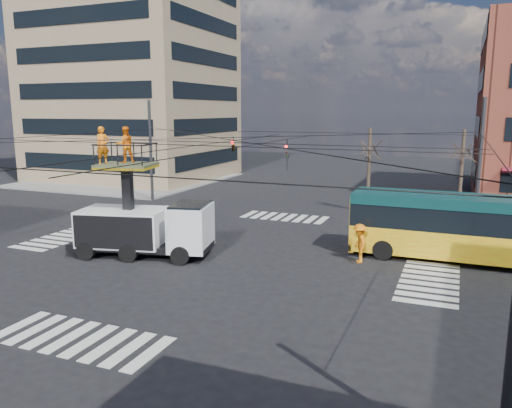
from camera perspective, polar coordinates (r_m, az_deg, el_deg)
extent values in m
plane|color=black|center=(25.24, -4.20, -5.95)|extent=(120.00, 120.00, 0.00)
cube|color=slate|center=(53.69, -14.37, 2.68)|extent=(18.00, 18.00, 0.12)
cube|color=#977C60|center=(56.76, -14.06, 18.25)|extent=(18.00, 16.00, 30.00)
cube|color=black|center=(50.18, -18.81, 4.52)|extent=(15.30, 0.12, 1.50)
cube|color=black|center=(51.71, -5.31, 5.21)|extent=(0.12, 13.60, 1.50)
cube|color=black|center=(49.97, -19.04, 8.32)|extent=(15.30, 0.12, 1.50)
cube|color=black|center=(51.51, -5.38, 8.90)|extent=(0.12, 13.60, 1.50)
cube|color=black|center=(49.98, -19.28, 12.14)|extent=(15.30, 0.12, 1.50)
cube|color=black|center=(51.51, -5.44, 12.61)|extent=(0.12, 13.60, 1.50)
cube|color=black|center=(50.21, -19.52, 15.93)|extent=(15.30, 0.12, 1.50)
cube|color=black|center=(51.74, -5.51, 16.30)|extent=(0.12, 13.60, 1.50)
cube|color=black|center=(50.66, -19.77, 19.68)|extent=(15.30, 0.12, 1.50)
cube|color=black|center=(52.18, -5.58, 19.95)|extent=(0.12, 13.60, 1.50)
cube|color=black|center=(45.89, 23.65, 3.82)|extent=(0.12, 13.60, 1.58)
cube|color=black|center=(45.66, 23.97, 8.18)|extent=(0.12, 13.60, 1.57)
cube|color=black|center=(45.70, 24.31, 12.56)|extent=(0.12, 13.60, 1.57)
cube|color=black|center=(46.00, 24.66, 16.90)|extent=(0.12, 13.60, 1.57)
cylinder|color=#2D2D30|center=(33.80, 24.20, 4.29)|extent=(0.24, 0.24, 8.00)
cylinder|color=#2D2D30|center=(40.78, -11.94, 5.93)|extent=(0.24, 0.24, 8.00)
cylinder|color=black|center=(35.37, 4.44, 8.19)|extent=(24.00, 0.03, 0.03)
cylinder|color=black|center=(31.50, -24.46, 6.98)|extent=(0.03, 24.00, 0.03)
cylinder|color=black|center=(14.58, -26.04, 3.68)|extent=(24.00, 0.03, 0.03)
cylinder|color=black|center=(21.71, 25.40, 5.67)|extent=(0.03, 24.00, 0.03)
cylinder|color=black|center=(24.23, -4.39, 7.55)|extent=(24.02, 24.02, 0.03)
cylinder|color=black|center=(24.23, -4.39, 7.55)|extent=(24.02, 24.02, 0.03)
cylinder|color=black|center=(23.18, -5.72, 6.65)|extent=(24.00, 0.03, 0.03)
cylinder|color=black|center=(25.32, -3.16, 7.02)|extent=(24.00, 0.03, 0.03)
cylinder|color=black|center=(24.81, -6.87, 6.65)|extent=(0.03, 24.00, 0.03)
cylinder|color=black|center=(23.74, -1.77, 6.55)|extent=(0.03, 24.00, 0.03)
imported|color=black|center=(26.09, 3.56, 6.02)|extent=(0.16, 0.20, 1.00)
imported|color=black|center=(29.41, -2.61, 7.04)|extent=(0.26, 1.24, 0.50)
cylinder|color=#382B21|center=(35.86, 12.76, 3.67)|extent=(0.24, 0.24, 6.00)
cylinder|color=#382B21|center=(35.38, 22.39, 3.03)|extent=(0.24, 0.24, 6.00)
cube|color=black|center=(25.77, -12.94, -4.57)|extent=(7.31, 3.69, 0.30)
cube|color=silver|center=(24.67, -7.44, -2.68)|extent=(2.29, 2.74, 2.20)
cube|color=black|center=(24.50, -7.48, -0.85)|extent=(2.07, 2.60, 0.80)
cube|color=silver|center=(25.91, -14.87, -2.53)|extent=(4.65, 3.37, 1.80)
cylinder|color=black|center=(23.95, -8.64, -5.84)|extent=(0.96, 0.54, 0.90)
cylinder|color=black|center=(26.06, -7.07, -4.44)|extent=(0.96, 0.54, 0.90)
cylinder|color=black|center=(24.86, -14.37, -5.44)|extent=(0.96, 0.54, 0.90)
cylinder|color=black|center=(26.90, -12.40, -4.13)|extent=(0.96, 0.54, 0.90)
cylinder|color=black|center=(25.82, -18.86, -5.09)|extent=(0.96, 0.54, 0.90)
cylinder|color=black|center=(27.78, -16.63, -3.86)|extent=(0.96, 0.54, 0.90)
cube|color=black|center=(25.49, -14.42, 0.82)|extent=(0.54, 0.54, 3.19)
cube|color=#4A4F2F|center=(25.28, -14.59, 4.38)|extent=(3.00, 2.62, 0.12)
cube|color=yellow|center=(25.29, -14.57, 4.11)|extent=(3.00, 2.62, 0.12)
imported|color=orange|center=(25.21, -17.12, 6.43)|extent=(0.67, 0.78, 1.81)
imported|color=orange|center=(25.60, -14.71, 6.59)|extent=(1.08, 1.10, 1.78)
cube|color=orange|center=(26.03, 23.20, -4.12)|extent=(11.08, 2.63, 1.30)
cube|color=black|center=(25.77, 23.40, -1.53)|extent=(11.08, 2.58, 1.10)
cube|color=#0C3436|center=(25.63, 23.53, 0.22)|extent=(11.08, 2.63, 0.50)
cube|color=orange|center=(26.29, 11.40, -1.86)|extent=(0.26, 2.47, 2.80)
cube|color=black|center=(26.57, 11.20, -4.27)|extent=(0.16, 2.60, 0.30)
cube|color=gold|center=(26.03, 11.72, 0.81)|extent=(0.10, 1.60, 0.35)
cylinder|color=black|center=(25.19, 14.30, -5.11)|extent=(1.00, 0.30, 1.00)
cylinder|color=black|center=(27.45, 14.99, -3.84)|extent=(1.00, 0.30, 1.00)
cone|color=#D43C08|center=(27.86, -18.21, -4.18)|extent=(0.36, 0.36, 0.65)
imported|color=#FF5B10|center=(28.22, -19.35, -2.77)|extent=(0.86, 1.20, 1.88)
imported|color=orange|center=(24.41, 11.73, -4.42)|extent=(1.13, 1.40, 1.89)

